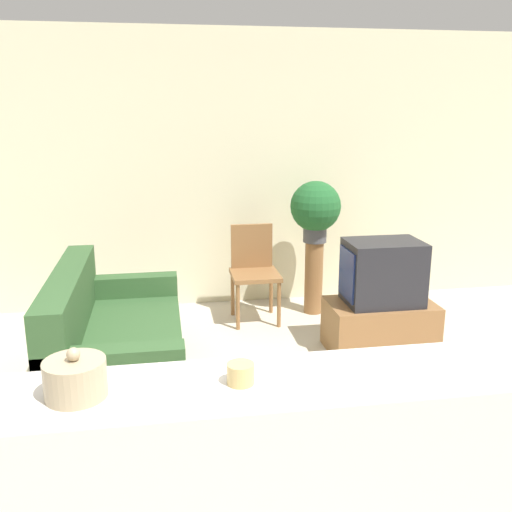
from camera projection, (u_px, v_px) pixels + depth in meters
wall_back at (203, 172)px, 5.60m from camera, size 9.00×0.06×2.70m
couch at (114, 349)px, 4.04m from camera, size 0.86×1.62×0.89m
tv_stand at (380, 326)px, 4.73m from camera, size 0.87×0.51×0.42m
television at (382, 272)px, 4.60m from camera, size 0.61×0.43×0.52m
wooden_chair at (254, 267)px, 5.36m from camera, size 0.44×0.44×0.89m
plant_stand at (314, 277)px, 5.56m from camera, size 0.18×0.18×0.72m
potted_plant at (316, 208)px, 5.38m from camera, size 0.48×0.48×0.58m
foreground_counter at (283, 501)px, 2.19m from camera, size 2.31×0.44×1.03m
decorative_bowl at (75, 378)px, 1.92m from camera, size 0.21×0.21×0.18m
candle_jar at (240, 374)px, 2.02m from camera, size 0.10×0.10×0.08m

